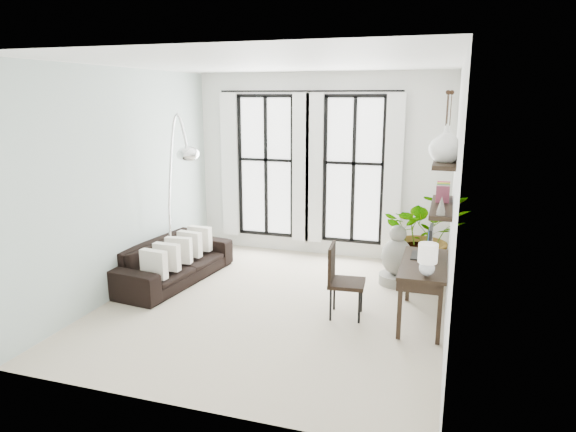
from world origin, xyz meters
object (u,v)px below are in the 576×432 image
at_px(buddha, 397,260).
at_px(desk, 423,268).
at_px(plant, 424,235).
at_px(arc_lamp, 179,175).
at_px(sofa, 174,261).
at_px(desk_chair, 340,276).

bearing_deg(buddha, desk, -71.03).
relative_size(plant, arc_lamp, 0.55).
xyz_separation_m(plant, buddha, (-0.36, -0.39, -0.32)).
height_order(plant, arc_lamp, arc_lamp).
height_order(sofa, arc_lamp, arc_lamp).
bearing_deg(plant, arc_lamp, -161.34).
bearing_deg(arc_lamp, buddha, 14.29).
relative_size(desk_chair, buddha, 1.03).
xyz_separation_m(desk_chair, buddha, (0.58, 1.40, -0.16)).
xyz_separation_m(desk, arc_lamp, (-3.63, 0.49, 0.92)).
xyz_separation_m(plant, desk_chair, (-0.94, -1.78, -0.16)).
distance_m(arc_lamp, buddha, 3.52).
bearing_deg(sofa, plant, -63.88).
bearing_deg(sofa, desk_chair, -93.68).
xyz_separation_m(sofa, buddha, (3.30, 0.89, 0.07)).
xyz_separation_m(sofa, desk, (3.75, -0.41, 0.41)).
bearing_deg(sofa, desk, -89.28).
bearing_deg(desk, desk_chair, -174.30).
relative_size(desk_chair, arc_lamp, 0.37).
xyz_separation_m(sofa, desk_chair, (2.72, -0.51, 0.23)).
relative_size(plant, buddha, 1.53).
height_order(sofa, desk, desk).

